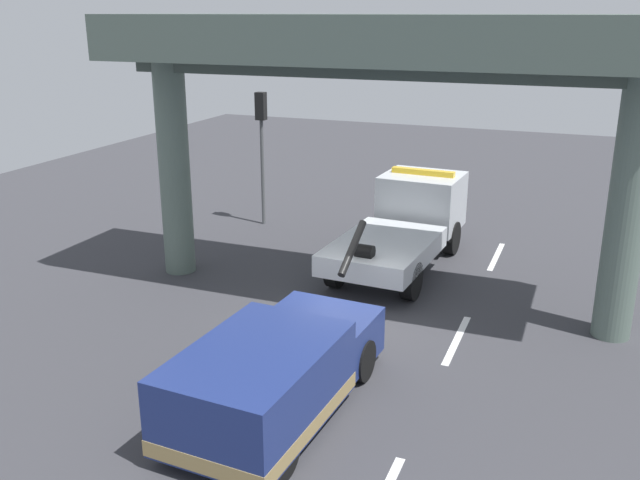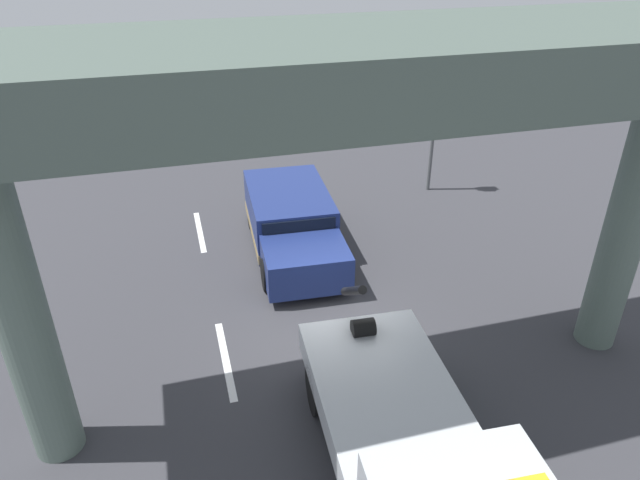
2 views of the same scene
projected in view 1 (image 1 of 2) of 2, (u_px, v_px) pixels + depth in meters
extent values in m
cube|color=#38383D|center=(352.00, 324.00, 16.51)|extent=(60.00, 40.00, 0.10)
cube|color=silver|center=(457.00, 340.00, 15.62)|extent=(2.60, 0.16, 0.01)
cube|color=silver|center=(496.00, 256.00, 20.92)|extent=(2.60, 0.16, 0.01)
cube|color=silver|center=(384.00, 250.00, 18.62)|extent=(3.98, 2.62, 0.55)
cube|color=silver|center=(422.00, 201.00, 21.32)|extent=(2.18, 2.42, 1.65)
cube|color=black|center=(428.00, 185.00, 21.73)|extent=(0.19, 2.21, 0.66)
cube|color=teal|center=(342.00, 247.00, 19.13)|extent=(3.64, 0.24, 0.20)
cylinder|color=black|center=(352.00, 248.00, 16.51)|extent=(1.42, 0.26, 1.07)
cylinder|color=black|center=(365.00, 252.00, 17.31)|extent=(0.39, 0.47, 0.36)
cube|color=yellow|center=(423.00, 172.00, 21.04)|extent=(0.35, 1.93, 0.16)
cylinder|color=black|center=(386.00, 229.00, 21.87)|extent=(1.02, 0.38, 1.00)
cylinder|color=black|center=(452.00, 238.00, 21.03)|extent=(1.02, 0.38, 1.00)
cylinder|color=black|center=(336.00, 268.00, 18.51)|extent=(1.02, 0.38, 1.00)
cylinder|color=black|center=(411.00, 281.00, 17.68)|extent=(1.02, 0.38, 1.00)
cube|color=navy|center=(257.00, 385.00, 11.94)|extent=(3.58, 2.40, 1.35)
cube|color=navy|center=(321.00, 335.00, 14.24)|extent=(1.85, 2.21, 0.95)
cube|color=black|center=(303.00, 329.00, 13.36)|extent=(0.17, 1.94, 0.59)
cube|color=#9E8451|center=(258.00, 410.00, 12.10)|extent=(3.60, 2.42, 0.28)
cylinder|color=black|center=(277.00, 342.00, 14.58)|extent=(0.86, 0.33, 0.84)
cylinder|color=black|center=(362.00, 360.00, 13.81)|extent=(0.86, 0.33, 0.84)
cylinder|color=black|center=(180.00, 424.00, 11.66)|extent=(0.86, 0.33, 0.84)
cylinder|color=black|center=(281.00, 454.00, 10.89)|extent=(0.86, 0.33, 0.84)
cylinder|color=#596B60|center=(174.00, 169.00, 18.91)|extent=(0.84, 0.84, 5.85)
cylinder|color=#596B60|center=(627.00, 211.00, 14.93)|extent=(0.84, 0.84, 5.85)
cube|color=#4B5B52|center=(378.00, 39.00, 15.84)|extent=(3.60, 13.32, 1.07)
cube|color=#3E4A43|center=(377.00, 71.00, 16.06)|extent=(0.50, 12.92, 0.36)
cylinder|color=#515456|center=(263.00, 173.00, 23.60)|extent=(0.12, 0.12, 3.58)
cube|color=black|center=(261.00, 106.00, 22.91)|extent=(0.28, 0.32, 0.90)
sphere|color=red|center=(263.00, 96.00, 22.95)|extent=(0.18, 0.18, 0.18)
sphere|color=#3A2D06|center=(263.00, 106.00, 23.05)|extent=(0.18, 0.18, 0.18)
sphere|color=black|center=(263.00, 115.00, 23.14)|extent=(0.18, 0.18, 0.18)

